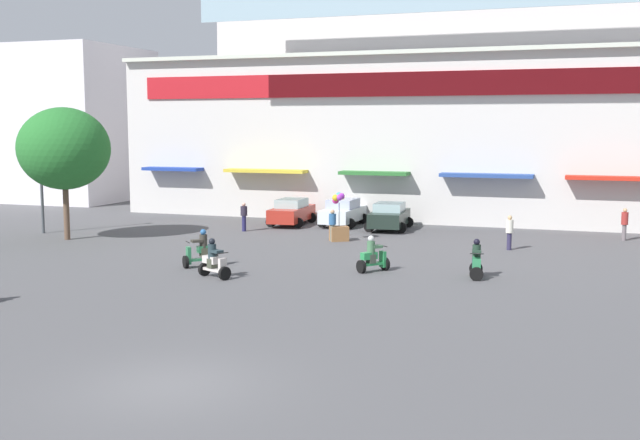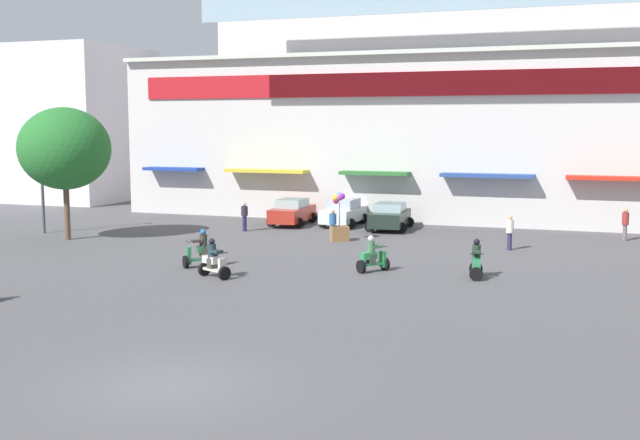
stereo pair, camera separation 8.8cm
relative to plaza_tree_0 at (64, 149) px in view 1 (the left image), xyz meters
The scene contains 17 objects.
ground_plane 17.72m from the plaza_tree_0, 17.33° to the right, with size 128.00×128.00×0.00m, color #515154.
colonial_building 24.37m from the plaza_tree_0, 46.88° to the left, with size 40.43×15.10×21.36m.
flank_building_left 23.98m from the plaza_tree_0, 129.25° to the left, with size 13.63×10.07×11.76m.
plaza_tree_0 is the anchor object (origin of this frame).
parked_car_0 13.32m from the plaza_tree_0, 46.46° to the left, with size 2.39×4.30×1.55m.
parked_car_1 15.84m from the plaza_tree_0, 40.27° to the left, with size 2.35×4.15×1.57m.
parked_car_2 17.69m from the plaza_tree_0, 31.47° to the left, with size 2.54×4.07×1.52m.
scooter_rider_0 17.90m from the plaza_tree_0, 11.20° to the right, with size 1.24×1.34×1.48m.
scooter_rider_2 21.82m from the plaza_tree_0, ahead, with size 0.71×1.38×1.51m.
scooter_rider_3 11.82m from the plaza_tree_0, 24.76° to the right, with size 1.37×1.37×1.58m.
scooter_rider_5 13.97m from the plaza_tree_0, 29.45° to the right, with size 1.47×1.05×1.54m.
pedestrian_0 22.42m from the plaza_tree_0, 10.34° to the left, with size 0.50×0.50×1.64m.
pedestrian_1 28.67m from the plaza_tree_0, 18.24° to the left, with size 0.44×0.44×1.66m.
pedestrian_2 14.11m from the plaza_tree_0, 16.23° to the left, with size 0.47×0.47×1.63m.
pedestrian_3 10.04m from the plaza_tree_0, 38.71° to the left, with size 0.46×0.46×1.59m.
streetlamp_near 3.35m from the plaza_tree_0, 149.86° to the left, with size 0.40×0.40×6.04m.
balloon_vendor_cart 14.40m from the plaza_tree_0, 16.97° to the left, with size 1.08×1.00×2.46m.
Camera 1 is at (8.71, -14.89, 5.86)m, focal length 43.54 mm.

